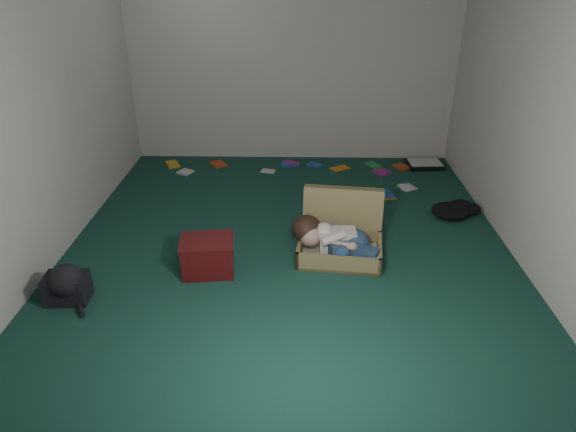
{
  "coord_description": "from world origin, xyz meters",
  "views": [
    {
      "loc": [
        0.09,
        -4.13,
        2.38
      ],
      "look_at": [
        0.0,
        -0.15,
        0.35
      ],
      "focal_mm": 32.0,
      "sensor_mm": 36.0,
      "label": 1
    }
  ],
  "objects": [
    {
      "name": "maroon_bin",
      "position": [
        -0.66,
        -0.5,
        0.15
      ],
      "size": [
        0.47,
        0.39,
        0.3
      ],
      "rotation": [
        0.0,
        0.0,
        0.11
      ],
      "color": "#490E10",
      "rests_on": "floor"
    },
    {
      "name": "wall_right",
      "position": [
        2.0,
        0.0,
        1.3
      ],
      "size": [
        0.0,
        4.5,
        4.5
      ],
      "primitive_type": "plane",
      "rotation": [
        1.57,
        0.0,
        -1.57
      ],
      "color": "silver",
      "rests_on": "ground"
    },
    {
      "name": "wall_back",
      "position": [
        0.0,
        2.25,
        1.3
      ],
      "size": [
        4.5,
        0.0,
        4.5
      ],
      "primitive_type": "plane",
      "rotation": [
        1.57,
        0.0,
        0.0
      ],
      "color": "silver",
      "rests_on": "ground"
    },
    {
      "name": "wall_left",
      "position": [
        -2.0,
        0.0,
        1.3
      ],
      "size": [
        0.0,
        4.5,
        4.5
      ],
      "primitive_type": "plane",
      "rotation": [
        1.57,
        0.0,
        1.57
      ],
      "color": "silver",
      "rests_on": "ground"
    },
    {
      "name": "paper_tray",
      "position": [
        1.68,
        1.95,
        0.03
      ],
      "size": [
        0.45,
        0.35,
        0.06
      ],
      "rotation": [
        0.0,
        0.0,
        0.06
      ],
      "color": "black",
      "rests_on": "floor"
    },
    {
      "name": "floor",
      "position": [
        0.0,
        0.0,
        0.0
      ],
      "size": [
        4.5,
        4.5,
        0.0
      ],
      "primitive_type": "plane",
      "color": "#164136",
      "rests_on": "ground"
    },
    {
      "name": "suitcase",
      "position": [
        0.47,
        -0.12,
        0.16
      ],
      "size": [
        0.8,
        0.79,
        0.53
      ],
      "rotation": [
        0.0,
        0.0,
        -0.13
      ],
      "color": "#907E4F",
      "rests_on": "floor"
    },
    {
      "name": "clothing_pile",
      "position": [
        1.7,
        0.65,
        0.07
      ],
      "size": [
        0.43,
        0.36,
        0.13
      ],
      "primitive_type": null,
      "rotation": [
        0.0,
        0.0,
        0.06
      ],
      "color": "black",
      "rests_on": "floor"
    },
    {
      "name": "backpack",
      "position": [
        -1.67,
        -0.93,
        0.12
      ],
      "size": [
        0.41,
        0.34,
        0.24
      ],
      "primitive_type": null,
      "rotation": [
        0.0,
        0.0,
        0.05
      ],
      "color": "black",
      "rests_on": "floor"
    },
    {
      "name": "person",
      "position": [
        0.4,
        -0.3,
        0.2
      ],
      "size": [
        0.76,
        0.44,
        0.33
      ],
      "rotation": [
        0.0,
        0.0,
        -0.13
      ],
      "color": "white",
      "rests_on": "suitcase"
    },
    {
      "name": "book_scatter",
      "position": [
        0.23,
        1.74,
        0.01
      ],
      "size": [
        3.1,
        1.12,
        0.02
      ],
      "color": "gold",
      "rests_on": "floor"
    },
    {
      "name": "wall_front",
      "position": [
        0.0,
        -2.25,
        1.3
      ],
      "size": [
        4.5,
        0.0,
        4.5
      ],
      "primitive_type": "plane",
      "rotation": [
        -1.57,
        0.0,
        0.0
      ],
      "color": "silver",
      "rests_on": "ground"
    }
  ]
}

